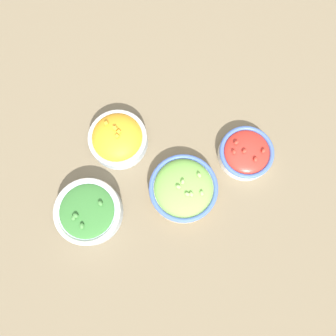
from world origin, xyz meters
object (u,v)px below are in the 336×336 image
(bowl_squash, at_px, (118,139))
(bowl_broccoli, at_px, (88,212))
(bowl_cherry_tomatoes, at_px, (246,153))
(bowl_lettuce, at_px, (183,188))

(bowl_squash, relative_size, bowl_broccoli, 0.93)
(bowl_broccoli, xyz_separation_m, bowl_cherry_tomatoes, (-0.38, -0.22, -0.01))
(bowl_squash, bearing_deg, bowl_lettuce, 151.31)
(bowl_squash, xyz_separation_m, bowl_broccoli, (0.04, 0.20, -0.00))
(bowl_broccoli, bearing_deg, bowl_cherry_tomatoes, -150.21)
(bowl_squash, bearing_deg, bowl_cherry_tomatoes, -177.28)
(bowl_lettuce, xyz_separation_m, bowl_squash, (0.19, -0.10, 0.01))
(bowl_lettuce, xyz_separation_m, bowl_cherry_tomatoes, (-0.15, -0.12, -0.00))
(bowl_lettuce, relative_size, bowl_broccoli, 1.06)
(bowl_squash, height_order, bowl_cherry_tomatoes, bowl_squash)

